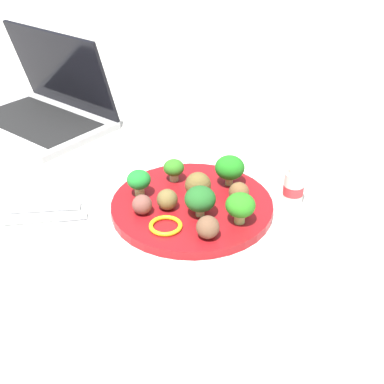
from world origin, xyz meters
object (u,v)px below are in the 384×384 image
object	(u,v)px
meatball_mid_right	(208,227)
laptop	(45,108)
broccoli_floret_mid_right	(240,206)
broccoli_floret_back_right	(200,199)
meatball_center	(167,199)
knife	(47,218)
yogurt_bottle	(294,187)
pepper_ring_back_left	(166,226)
broccoli_floret_near_rim	(139,180)
meatball_front_left	(239,192)
broccoli_floret_front_right	(174,168)
meatball_mid_left	(198,185)
fork	(50,207)
broccoli_floret_far_rim	(230,168)
plate	(192,206)
meatball_near_rim	(142,205)
napkin	(44,215)

from	to	relation	value
meatball_mid_right	laptop	world-z (taller)	laptop
broccoli_floret_mid_right	broccoli_floret_back_right	bearing A→B (deg)	160.22
meatball_center	knife	size ratio (longest dim) A/B	0.24
meatball_mid_right	knife	distance (m)	0.28
knife	yogurt_bottle	world-z (taller)	yogurt_bottle
meatball_mid_right	pepper_ring_back_left	distance (m)	0.07
broccoli_floret_near_rim	meatball_mid_right	distance (m)	0.17
meatball_front_left	knife	bearing A→B (deg)	-174.87
broccoli_floret_front_right	meatball_mid_left	world-z (taller)	meatball_mid_left
meatball_mid_left	laptop	world-z (taller)	laptop
broccoli_floret_front_right	broccoli_floret_near_rim	xyz separation A→B (m)	(-0.06, -0.05, 0.00)
meatball_center	laptop	bearing A→B (deg)	125.80
meatball_center	fork	distance (m)	0.21
broccoli_floret_near_rim	meatball_center	size ratio (longest dim) A/B	1.35
meatball_front_left	meatball_mid_right	xyz separation A→B (m)	(-0.06, -0.10, 0.00)
broccoli_floret_back_right	meatball_mid_left	world-z (taller)	broccoli_floret_back_right
meatball_mid_left	yogurt_bottle	world-z (taller)	yogurt_bottle
broccoli_floret_front_right	broccoli_floret_far_rim	bearing A→B (deg)	-10.02
plate	meatball_mid_right	xyz separation A→B (m)	(0.02, -0.10, 0.03)
fork	meatball_center	bearing A→B (deg)	-6.89
meatball_mid_left	meatball_mid_right	size ratio (longest dim) A/B	1.25
meatball_center	fork	bearing A→B (deg)	173.11
broccoli_floret_back_right	meatball_mid_right	distance (m)	0.06
broccoli_floret_back_right	meatball_mid_right	size ratio (longest dim) A/B	1.42
broccoli_floret_far_rim	broccoli_floret_back_right	world-z (taller)	broccoli_floret_far_rim
meatball_mid_left	meatball_center	distance (m)	0.06
meatball_mid_right	yogurt_bottle	size ratio (longest dim) A/B	0.53
meatball_mid_right	yogurt_bottle	world-z (taller)	yogurt_bottle
broccoli_floret_far_rim	broccoli_floret_mid_right	bearing A→B (deg)	-87.55
plate	knife	xyz separation A→B (m)	(-0.24, -0.03, -0.00)
meatball_near_rim	broccoli_floret_back_right	bearing A→B (deg)	-5.71
broccoli_floret_far_rim	broccoli_floret_mid_right	size ratio (longest dim) A/B	1.07
broccoli_floret_far_rim	yogurt_bottle	xyz separation A→B (m)	(0.11, -0.04, -0.02)
broccoli_floret_near_rim	meatball_center	xyz separation A→B (m)	(0.05, -0.04, -0.01)
broccoli_floret_far_rim	broccoli_floret_near_rim	size ratio (longest dim) A/B	1.17
plate	broccoli_floret_mid_right	world-z (taller)	broccoli_floret_mid_right
plate	fork	bearing A→B (deg)	178.65
plate	knife	size ratio (longest dim) A/B	1.92
meatball_mid_left	fork	size ratio (longest dim) A/B	0.38
meatball_mid_left	meatball_front_left	world-z (taller)	meatball_mid_left
plate	pepper_ring_back_left	distance (m)	0.09
broccoli_floret_front_right	napkin	xyz separation A→B (m)	(-0.22, -0.09, -0.04)
meatball_mid_left	knife	xyz separation A→B (m)	(-0.25, -0.05, -0.03)
plate	fork	world-z (taller)	plate
broccoli_floret_back_right	meatball_center	xyz separation A→B (m)	(-0.05, 0.02, -0.01)
pepper_ring_back_left	knife	size ratio (longest dim) A/B	0.37
meatball_mid_right	meatball_near_rim	distance (m)	0.13
broccoli_floret_far_rim	napkin	distance (m)	0.33
broccoli_floret_far_rim	fork	world-z (taller)	broccoli_floret_far_rim
meatball_front_left	laptop	bearing A→B (deg)	137.13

